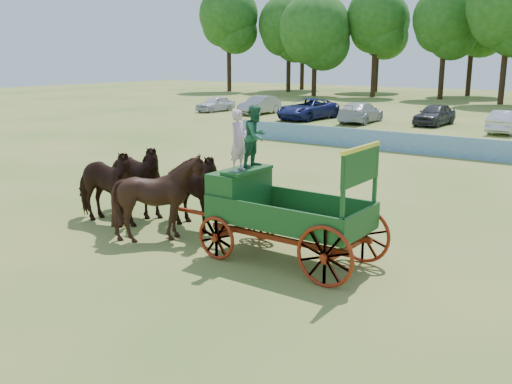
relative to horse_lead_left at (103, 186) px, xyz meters
The scene contains 8 objects.
ground 6.03m from the horse_lead_left, ahead, with size 160.00×160.00×0.00m, color tan.
horse_lead_left is the anchor object (origin of this frame).
horse_lead_right 1.10m from the horse_lead_left, 90.00° to the left, with size 1.26×2.76×2.33m, color black.
horse_wheel_left 2.40m from the horse_lead_left, ahead, with size 1.89×2.12×2.34m, color black.
horse_wheel_right 2.64m from the horse_lead_left, 24.62° to the left, with size 1.26×2.76×2.33m, color black.
farm_dray 5.42m from the horse_lead_left, ahead, with size 6.00×2.00×3.69m.
sponsor_banner 18.29m from the horse_lead_left, 74.43° to the left, with size 26.00×0.08×1.05m, color #1E5FA3.
parked_cars 29.40m from the horse_lead_left, 81.54° to the left, with size 51.91×7.23×1.64m.
Camera 1 is at (7.19, -10.23, 4.87)m, focal length 40.00 mm.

